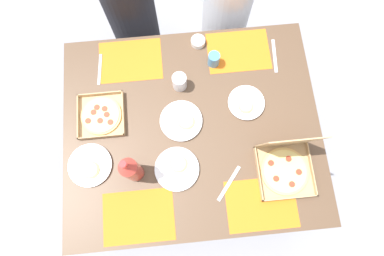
{
  "coord_description": "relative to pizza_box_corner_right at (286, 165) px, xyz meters",
  "views": [
    {
      "loc": [
        -0.04,
        -0.43,
        2.36
      ],
      "look_at": [
        0.0,
        0.0,
        0.72
      ],
      "focal_mm": 29.15,
      "sensor_mm": 36.0,
      "label": 1
    }
  ],
  "objects": [
    {
      "name": "ground_plane",
      "position": [
        -0.46,
        0.25,
        -0.77
      ],
      "size": [
        6.0,
        6.0,
        0.0
      ],
      "primitive_type": "plane",
      "color": "gray"
    },
    {
      "name": "dining_table",
      "position": [
        -0.46,
        0.25,
        -0.14
      ],
      "size": [
        1.4,
        1.17,
        0.72
      ],
      "color": "#3F3328",
      "rests_on": "ground_plane"
    },
    {
      "name": "placemat_near_left",
      "position": [
        -0.77,
        -0.18,
        -0.05
      ],
      "size": [
        0.36,
        0.26,
        0.0
      ],
      "primitive_type": "cube",
      "color": "orange",
      "rests_on": "dining_table"
    },
    {
      "name": "placemat_near_right",
      "position": [
        -0.14,
        -0.18,
        -0.05
      ],
      "size": [
        0.36,
        0.26,
        0.0
      ],
      "primitive_type": "cube",
      "color": "orange",
      "rests_on": "dining_table"
    },
    {
      "name": "placemat_far_left",
      "position": [
        -0.77,
        0.69,
        -0.05
      ],
      "size": [
        0.36,
        0.26,
        0.0
      ],
      "primitive_type": "cube",
      "color": "orange",
      "rests_on": "dining_table"
    },
    {
      "name": "placemat_far_right",
      "position": [
        -0.14,
        0.69,
        -0.05
      ],
      "size": [
        0.36,
        0.26,
        0.0
      ],
      "primitive_type": "cube",
      "color": "orange",
      "rests_on": "dining_table"
    },
    {
      "name": "pizza_box_corner_right",
      "position": [
        0.0,
        0.0,
        0.0
      ],
      "size": [
        0.28,
        0.29,
        0.32
      ],
      "color": "tan",
      "rests_on": "dining_table"
    },
    {
      "name": "pizza_box_center",
      "position": [
        -0.95,
        0.37,
        -0.04
      ],
      "size": [
        0.25,
        0.25,
        0.04
      ],
      "color": "tan",
      "rests_on": "dining_table"
    },
    {
      "name": "plate_middle",
      "position": [
        -0.15,
        0.36,
        -0.04
      ],
      "size": [
        0.2,
        0.2,
        0.03
      ],
      "color": "white",
      "rests_on": "dining_table"
    },
    {
      "name": "plate_far_left",
      "position": [
        -0.56,
        0.04,
        -0.04
      ],
      "size": [
        0.23,
        0.23,
        0.03
      ],
      "color": "white",
      "rests_on": "dining_table"
    },
    {
      "name": "plate_far_right",
      "position": [
        -0.51,
        0.3,
        -0.04
      ],
      "size": [
        0.23,
        0.23,
        0.03
      ],
      "color": "white",
      "rests_on": "dining_table"
    },
    {
      "name": "plate_near_left",
      "position": [
        -1.01,
        0.1,
        -0.04
      ],
      "size": [
        0.23,
        0.23,
        0.03
      ],
      "color": "white",
      "rests_on": "dining_table"
    },
    {
      "name": "soda_bottle",
      "position": [
        -0.77,
        0.04,
        0.08
      ],
      "size": [
        0.09,
        0.09,
        0.32
      ],
      "color": "#B2382D",
      "rests_on": "dining_table"
    },
    {
      "name": "cup_dark",
      "position": [
        -0.3,
        0.63,
        -0.0
      ],
      "size": [
        0.07,
        0.07,
        0.09
      ],
      "primitive_type": "cylinder",
      "color": "teal",
      "rests_on": "dining_table"
    },
    {
      "name": "cup_clear_left",
      "position": [
        -0.5,
        0.51,
        0.0
      ],
      "size": [
        0.08,
        0.08,
        0.1
      ],
      "primitive_type": "cylinder",
      "color": "silver",
      "rests_on": "dining_table"
    },
    {
      "name": "condiment_bowl",
      "position": [
        -0.37,
        0.76,
        -0.03
      ],
      "size": [
        0.08,
        0.08,
        0.04
      ],
      "primitive_type": "cylinder",
      "color": "white",
      "rests_on": "dining_table"
    },
    {
      "name": "knife_by_far_right",
      "position": [
        0.06,
        0.64,
        -0.05
      ],
      "size": [
        0.03,
        0.21,
        0.0
      ],
      "primitive_type": "cube",
      "rotation": [
        0.0,
        0.0,
        4.64
      ],
      "color": "#B7B7BC",
      "rests_on": "dining_table"
    },
    {
      "name": "fork_by_near_left",
      "position": [
        -0.95,
        0.65,
        -0.05
      ],
      "size": [
        0.03,
        0.19,
        0.0
      ],
      "primitive_type": "cube",
      "rotation": [
        0.0,
        0.0,
        1.49
      ],
      "color": "#B7B7BC",
      "rests_on": "dining_table"
    },
    {
      "name": "knife_by_far_left",
      "position": [
        -0.3,
        -0.06,
        -0.05
      ],
      "size": [
        0.15,
        0.18,
        0.0
      ],
      "primitive_type": "cube",
      "rotation": [
        0.0,
        0.0,
        0.9
      ],
      "color": "#B7B7BC",
      "rests_on": "dining_table"
    },
    {
      "name": "diner_left_seat",
      "position": [
        -0.77,
        1.1,
        -0.26
      ],
      "size": [
        0.32,
        0.32,
        1.13
      ],
      "color": "black",
      "rests_on": "ground_plane"
    },
    {
      "name": "diner_right_seat",
      "position": [
        -0.14,
        1.1,
        -0.25
      ],
      "size": [
        0.32,
        0.32,
        1.17
      ],
      "color": "white",
      "rests_on": "ground_plane"
    }
  ]
}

